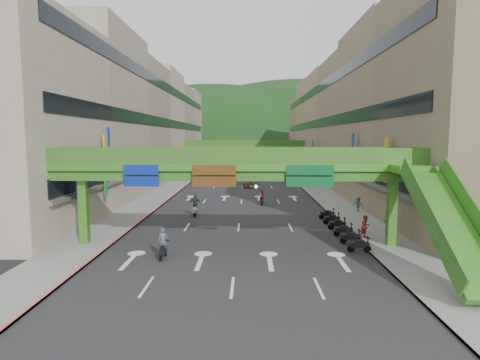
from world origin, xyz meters
The scene contains 23 objects.
ground centered at (0.00, 0.00, 0.00)m, with size 320.00×320.00×0.00m, color black.
road_slab centered at (0.00, 50.00, 0.01)m, with size 18.00×140.00×0.02m, color #28282B.
sidewalk_left centered at (-11.00, 50.00, 0.07)m, with size 4.00×140.00×0.15m, color gray.
sidewalk_right centered at (11.00, 50.00, 0.07)m, with size 4.00×140.00×0.15m, color gray.
curb_left centered at (-9.10, 50.00, 0.09)m, with size 0.20×140.00×0.18m, color #CC5959.
curb_right centered at (9.10, 50.00, 0.09)m, with size 0.20×140.00×0.18m, color gray.
building_row_left centered at (-18.93, 50.00, 9.46)m, with size 12.80×95.00×19.00m.
building_row_right centered at (18.93, 50.00, 9.46)m, with size 12.80×95.00×19.00m.
overpass_near centered at (0.93, 5.38, 5.21)m, with size 28.00×12.27×7.10m.
overpass_far centered at (0.00, 65.00, 5.40)m, with size 28.00×2.20×7.10m.
hill_left centered at (-15.00, 160.00, 0.00)m, with size 168.00×140.00×112.00m, color #1C4419.
hill_right centered at (25.00, 180.00, 0.00)m, with size 208.00×176.00×128.00m, color #1C4419.
bunting_string centered at (0.00, 30.00, 5.96)m, with size 26.00×0.36×0.47m.
scooter_rider_near centered at (-4.66, 2.91, 0.94)m, with size 0.64×1.60×2.02m.
scooter_rider_mid centered at (2.42, 23.57, 0.95)m, with size 0.76×1.60×1.87m.
scooter_rider_left centered at (-4.43, 16.87, 1.12)m, with size 1.10×1.60×2.20m.
scooter_rider_far centered at (-4.02, 49.48, 1.02)m, with size 0.90×1.59×2.02m.
parked_scooter_row centered at (8.38, 10.00, 0.52)m, with size 1.60×11.60×1.08m.
car_silver centered at (-7.00, 64.45, 0.73)m, with size 1.55×4.43×1.46m, color #B1B0B9.
car_yellow centered at (5.10, 53.09, 0.69)m, with size 1.63×4.04×1.38m, color orange.
pedestrian_red centered at (9.80, 8.00, 0.87)m, with size 0.85×0.66×1.74m, color #BC3030.
pedestrian_dark centered at (12.20, 9.55, 0.80)m, with size 0.94×0.39×1.60m, color black.
pedestrian_blue centered at (12.20, 18.97, 0.76)m, with size 0.71×0.45×1.51m, color #2E4556.
Camera 1 is at (0.81, -22.17, 7.83)m, focal length 30.00 mm.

